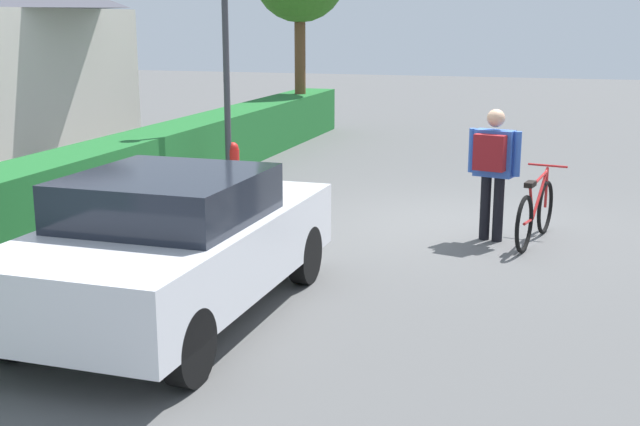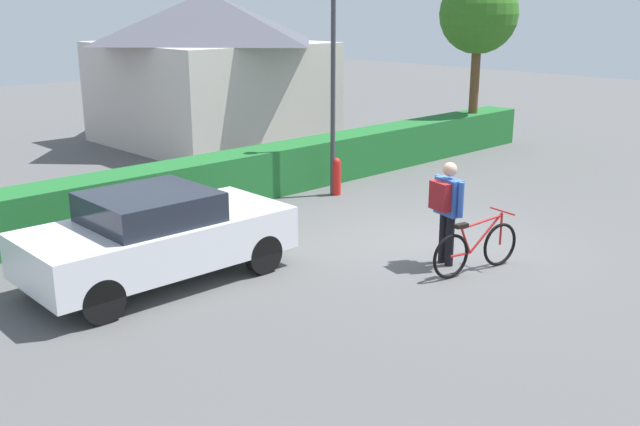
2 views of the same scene
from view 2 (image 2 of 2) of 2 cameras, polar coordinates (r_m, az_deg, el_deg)
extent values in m
plane|color=#555555|center=(12.54, 9.09, -2.58)|extent=(60.00, 60.00, 0.00)
cube|color=#1F662B|center=(15.58, -4.77, 3.20)|extent=(18.58, 0.90, 1.00)
cube|color=beige|center=(21.78, -8.57, 9.35)|extent=(5.28, 5.73, 2.92)
pyramid|color=#4C4C56|center=(21.64, -8.82, 15.03)|extent=(5.54, 6.02, 1.40)
cube|color=silver|center=(10.93, -12.61, -2.12)|extent=(3.94, 1.85, 0.65)
cube|color=#1E232D|center=(10.73, -13.29, 0.48)|extent=(1.72, 1.60, 0.42)
cylinder|color=black|center=(12.34, -9.11, -1.39)|extent=(0.61, 0.19, 0.61)
cylinder|color=black|center=(11.11, -4.48, -3.24)|extent=(0.61, 0.19, 0.61)
cylinder|color=black|center=(11.18, -20.49, -4.12)|extent=(0.61, 0.19, 0.61)
cylinder|color=black|center=(9.80, -16.81, -6.63)|extent=(0.61, 0.19, 0.61)
torus|color=black|center=(11.72, 13.98, -2.42)|extent=(0.69, 0.18, 0.69)
torus|color=black|center=(11.02, 10.27, -3.39)|extent=(0.69, 0.18, 0.69)
cylinder|color=#B21E1E|center=(11.42, 12.95, -1.53)|extent=(0.66, 0.16, 0.56)
cylinder|color=#B21E1E|center=(11.15, 11.40, -2.13)|extent=(0.25, 0.08, 0.46)
cylinder|color=#B21E1E|center=(11.28, 12.55, -0.72)|extent=(0.80, 0.19, 0.11)
cylinder|color=#B21E1E|center=(11.15, 11.00, -3.24)|extent=(0.39, 0.11, 0.05)
cylinder|color=#B21E1E|center=(11.64, 14.06, -1.22)|extent=(0.04, 0.04, 0.52)
cube|color=black|center=(11.00, 11.07, -0.99)|extent=(0.24, 0.14, 0.06)
cylinder|color=#B21E1E|center=(11.56, 14.16, 0.15)|extent=(0.12, 0.50, 0.03)
cylinder|color=black|center=(11.66, 9.66, -1.94)|extent=(0.13, 0.13, 0.82)
cylinder|color=black|center=(11.53, 10.19, -2.17)|extent=(0.13, 0.13, 0.82)
cube|color=#3359B2|center=(11.40, 10.09, 1.28)|extent=(0.31, 0.51, 0.58)
sphere|color=tan|center=(11.30, 10.20, 3.40)|extent=(0.22, 0.22, 0.22)
cylinder|color=#3359B2|center=(11.61, 9.19, 1.67)|extent=(0.09, 0.09, 0.55)
cylinder|color=#3359B2|center=(11.18, 11.03, 1.01)|extent=(0.09, 0.09, 0.55)
cube|color=maroon|center=(11.29, 9.47, 1.32)|extent=(0.25, 0.41, 0.44)
cylinder|color=#38383D|center=(15.29, 1.03, 9.02)|extent=(0.10, 0.10, 4.17)
cylinder|color=brown|center=(21.03, 12.02, 9.14)|extent=(0.25, 0.25, 3.06)
sphere|color=#2F671E|center=(20.88, 12.38, 15.07)|extent=(2.15, 2.15, 2.15)
cylinder|color=red|center=(15.61, 1.29, 2.70)|extent=(0.20, 0.20, 0.70)
sphere|color=red|center=(15.53, 1.30, 4.03)|extent=(0.18, 0.18, 0.18)
camera|label=1|loc=(5.81, -56.08, -3.80)|focal=46.82mm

